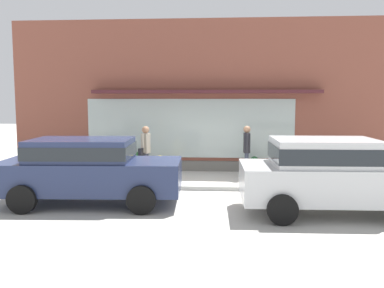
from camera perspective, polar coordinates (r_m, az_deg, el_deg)
ground_plane at (r=12.07m, az=1.26°, el=-6.10°), size 60.00×60.00×0.00m
curb_strip at (r=11.86m, az=1.21°, el=-6.02°), size 14.00×0.24×0.12m
storefront at (r=14.98m, az=1.88°, el=6.38°), size 14.00×0.81×5.37m
fire_hydrant at (r=12.79m, az=-4.41°, el=-3.46°), size 0.41×0.37×0.85m
pedestrian_with_handbag at (r=13.35m, az=-6.41°, el=-0.63°), size 0.31×0.62×1.71m
pedestrian_passerby at (r=13.51m, az=7.52°, el=-0.48°), size 0.23×0.50×1.71m
parked_car_silver at (r=9.78m, az=18.35°, el=-3.65°), size 4.12×2.12×1.69m
parked_car_navy at (r=10.42m, az=-14.10°, el=-3.11°), size 4.42×2.11×1.61m
potted_plant_doorstep at (r=14.92m, az=-7.85°, el=-2.13°), size 0.44×0.44×0.73m
potted_plant_by_entrance at (r=15.33m, az=-15.85°, el=-1.96°), size 0.58×0.58×0.85m
potted_plant_window_left at (r=15.12m, az=20.20°, el=-2.87°), size 0.34×0.34×0.52m
potted_plant_near_hydrant at (r=14.71m, az=15.14°, el=-2.53°), size 0.34×0.34×0.69m
potted_plant_trailing_edge at (r=14.55m, az=8.55°, el=-2.82°), size 0.29×0.29×0.60m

